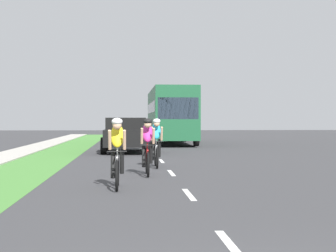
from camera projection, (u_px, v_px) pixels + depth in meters
ground_plane at (157, 156)px, 23.72m from camera, size 120.00×120.00×0.00m
grass_verge at (52, 156)px, 23.40m from camera, size 2.21×70.00×0.01m
sidewalk_concrete at (6, 156)px, 23.26m from camera, size 1.63×70.00×0.10m
lane_markings_center at (153, 151)px, 27.71m from camera, size 0.12×53.13×0.01m
cyclist_lead at (117, 152)px, 12.36m from camera, size 0.42×1.72×1.58m
cyclist_trailing at (147, 146)px, 15.30m from camera, size 0.42×1.72×1.58m
cyclist_distant at (156, 142)px, 17.93m from camera, size 0.42×1.72×1.58m
pickup_black at (126, 135)px, 26.29m from camera, size 2.22×5.10×1.64m
bus_dark_green at (170, 113)px, 36.23m from camera, size 2.78×11.60×3.48m
suv_silver at (160, 126)px, 52.07m from camera, size 2.15×4.70×1.79m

